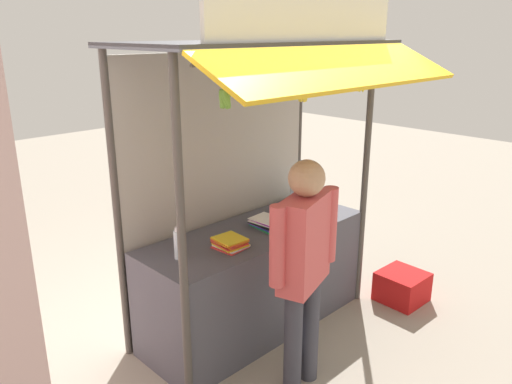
{
  "coord_description": "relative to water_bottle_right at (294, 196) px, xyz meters",
  "views": [
    {
      "loc": [
        -2.85,
        -2.88,
        2.59
      ],
      "look_at": [
        0.0,
        0.0,
        1.29
      ],
      "focal_mm": 35.15,
      "sensor_mm": 36.0,
      "label": 1
    }
  ],
  "objects": [
    {
      "name": "plastic_crate",
      "position": [
        0.69,
        -0.86,
        -0.91
      ],
      "size": [
        0.44,
        0.44,
        0.3
      ],
      "primitive_type": "cube",
      "rotation": [
        0.0,
        0.0,
        -0.03
      ],
      "color": "red",
      "rests_on": "ground"
    },
    {
      "name": "banana_bunch_inner_right",
      "position": [
        -1.41,
        -0.63,
        1.13
      ],
      "size": [
        0.09,
        0.09,
        0.27
      ],
      "color": "#332D23"
    },
    {
      "name": "stall_structure",
      "position": [
        -0.66,
        -0.05,
        0.67
      ],
      "size": [
        2.33,
        1.57,
        2.87
      ],
      "color": "#4C4742",
      "rests_on": "ground"
    },
    {
      "name": "magazine_stack_far_left",
      "position": [
        -0.09,
        -0.16,
        -0.09
      ],
      "size": [
        0.19,
        0.25,
        0.07
      ],
      "color": "purple",
      "rests_on": "stall_counter"
    },
    {
      "name": "banana_bunch_inner_left",
      "position": [
        -0.19,
        -0.63,
        1.15
      ],
      "size": [
        0.1,
        0.1,
        0.26
      ],
      "color": "#332D23"
    },
    {
      "name": "magazine_stack_far_right",
      "position": [
        -0.52,
        -0.17,
        -0.09
      ],
      "size": [
        0.27,
        0.33,
        0.07
      ],
      "color": "green",
      "rests_on": "stall_counter"
    },
    {
      "name": "water_bottle_mid_left",
      "position": [
        -1.48,
        -0.13,
        -0.01
      ],
      "size": [
        0.07,
        0.07,
        0.26
      ],
      "color": "silver",
      "rests_on": "stall_counter"
    },
    {
      "name": "water_bottle_right",
      "position": [
        0.0,
        0.0,
        0.0
      ],
      "size": [
        0.08,
        0.08,
        0.27
      ],
      "color": "silver",
      "rests_on": "stall_counter"
    },
    {
      "name": "banana_bunch_rightmost",
      "position": [
        0.09,
        -0.63,
        1.12
      ],
      "size": [
        0.1,
        0.1,
        0.28
      ],
      "color": "#332D23"
    },
    {
      "name": "magazine_stack_left",
      "position": [
        -1.06,
        -0.26,
        -0.09
      ],
      "size": [
        0.25,
        0.27,
        0.08
      ],
      "color": "red",
      "rests_on": "stall_counter"
    },
    {
      "name": "stall_counter",
      "position": [
        -0.66,
        -0.14,
        -0.59
      ],
      "size": [
        2.13,
        0.77,
        0.94
      ],
      "primitive_type": "cube",
      "color": "#4C4C56",
      "rests_on": "ground"
    },
    {
      "name": "water_bottle_rear_center",
      "position": [
        0.16,
        -0.02,
        0.01
      ],
      "size": [
        0.08,
        0.08,
        0.3
      ],
      "color": "silver",
      "rests_on": "stall_counter"
    },
    {
      "name": "vendor_person",
      "position": [
        -0.99,
        -0.96,
        0.01
      ],
      "size": [
        0.67,
        0.36,
        1.78
      ],
      "rotation": [
        0.0,
        0.0,
        0.31
      ],
      "color": "#383842",
      "rests_on": "ground"
    },
    {
      "name": "ground_plane",
      "position": [
        -0.66,
        -0.14,
        -1.06
      ],
      "size": [
        20.0,
        20.0,
        0.0
      ],
      "primitive_type": "plane",
      "color": "#9E9384"
    },
    {
      "name": "banana_bunch_leftmost",
      "position": [
        -0.65,
        -0.63,
        1.1
      ],
      "size": [
        0.09,
        0.09,
        0.3
      ],
      "color": "#332D23"
    }
  ]
}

